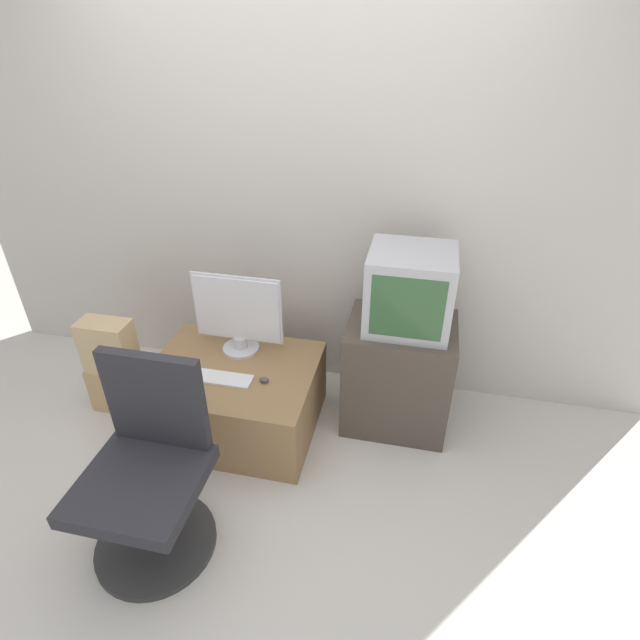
# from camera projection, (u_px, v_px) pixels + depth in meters

# --- Properties ---
(ground_plane) EXTENTS (12.00, 12.00, 0.00)m
(ground_plane) POSITION_uv_depth(u_px,v_px,m) (240.00, 527.00, 2.44)
(ground_plane) COLOR beige
(wall_back) EXTENTS (4.40, 0.05, 2.60)m
(wall_back) POSITION_uv_depth(u_px,v_px,m) (301.00, 185.00, 2.85)
(wall_back) COLOR beige
(wall_back) RESTS_ON ground_plane
(desk) EXTENTS (0.95, 0.75, 0.42)m
(desk) POSITION_uv_depth(u_px,v_px,m) (235.00, 397.00, 2.94)
(desk) COLOR #937047
(desk) RESTS_ON ground_plane
(side_stand) EXTENTS (0.60, 0.48, 0.68)m
(side_stand) POSITION_uv_depth(u_px,v_px,m) (398.00, 374.00, 2.92)
(side_stand) COLOR #4C4238
(side_stand) RESTS_ON ground_plane
(main_monitor) EXTENTS (0.53, 0.22, 0.49)m
(main_monitor) POSITION_uv_depth(u_px,v_px,m) (238.00, 315.00, 2.86)
(main_monitor) COLOR silver
(main_monitor) RESTS_ON desk
(keyboard) EXTENTS (0.37, 0.12, 0.01)m
(keyboard) POSITION_uv_depth(u_px,v_px,m) (219.00, 378.00, 2.75)
(keyboard) COLOR white
(keyboard) RESTS_ON desk
(mouse) EXTENTS (0.05, 0.04, 0.03)m
(mouse) POSITION_uv_depth(u_px,v_px,m) (264.00, 380.00, 2.72)
(mouse) COLOR #4C4C51
(mouse) RESTS_ON desk
(crt_tv) EXTENTS (0.45, 0.41, 0.44)m
(crt_tv) POSITION_uv_depth(u_px,v_px,m) (410.00, 290.00, 2.63)
(crt_tv) COLOR #B7B7BC
(crt_tv) RESTS_ON side_stand
(office_chair) EXTENTS (0.56, 0.56, 0.94)m
(office_chair) POSITION_uv_depth(u_px,v_px,m) (149.00, 476.00, 2.20)
(office_chair) COLOR #333333
(office_chair) RESTS_ON ground_plane
(cardboard_box_lower) EXTENTS (0.33, 0.18, 0.30)m
(cardboard_box_lower) POSITION_uv_depth(u_px,v_px,m) (120.00, 387.00, 3.11)
(cardboard_box_lower) COLOR tan
(cardboard_box_lower) RESTS_ON ground_plane
(cardboard_box_upper) EXTENTS (0.30, 0.16, 0.33)m
(cardboard_box_upper) POSITION_uv_depth(u_px,v_px,m) (108.00, 346.00, 2.95)
(cardboard_box_upper) COLOR #D1B27F
(cardboard_box_upper) RESTS_ON cardboard_box_lower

